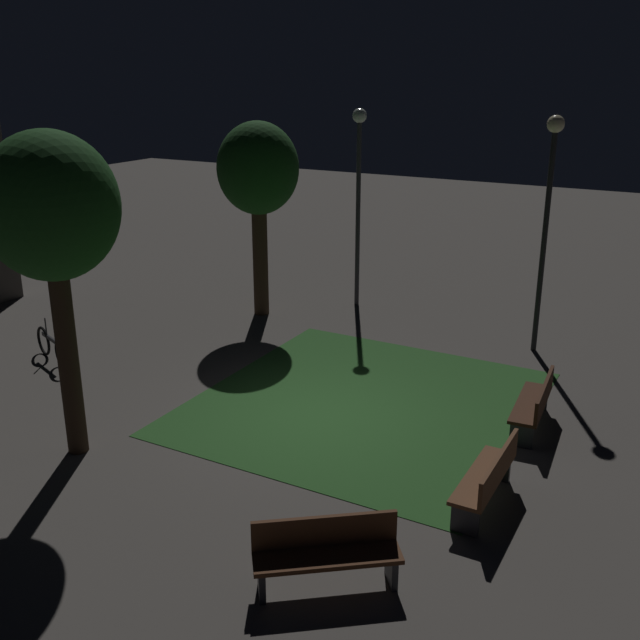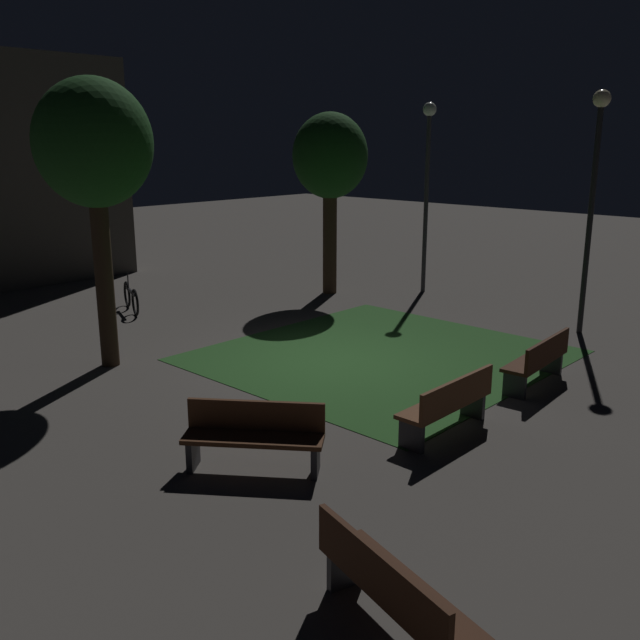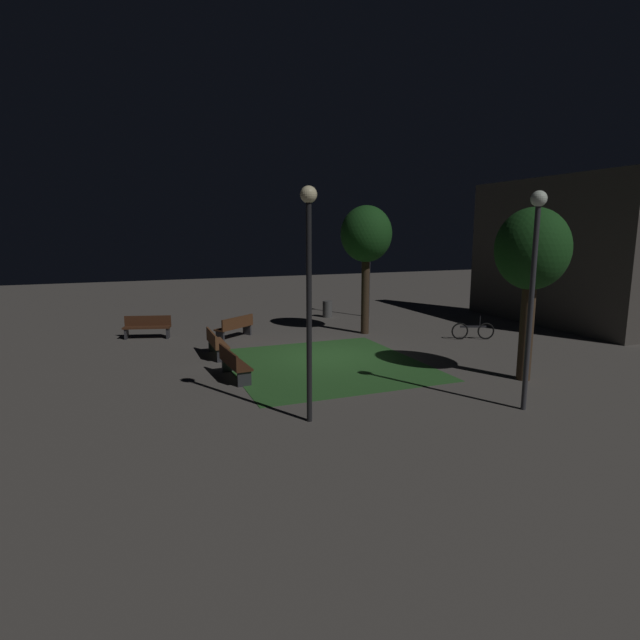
{
  "view_description": "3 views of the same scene",
  "coord_description": "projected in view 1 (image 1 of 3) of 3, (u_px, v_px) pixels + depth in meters",
  "views": [
    {
      "loc": [
        -10.72,
        -5.82,
        6.04
      ],
      "look_at": [
        1.25,
        0.72,
        1.37
      ],
      "focal_mm": 41.53,
      "sensor_mm": 36.0,
      "label": 1
    },
    {
      "loc": [
        -9.5,
        -8.54,
        4.15
      ],
      "look_at": [
        -0.66,
        -0.25,
        0.99
      ],
      "focal_mm": 39.11,
      "sensor_mm": 36.0,
      "label": 2
    },
    {
      "loc": [
        15.24,
        -6.28,
        4.2
      ],
      "look_at": [
        -0.53,
        -0.04,
        1.18
      ],
      "focal_mm": 28.13,
      "sensor_mm": 36.0,
      "label": 3
    }
  ],
  "objects": [
    {
      "name": "ground_plane",
      "position": [
        322.0,
        417.0,
        13.5
      ],
      "size": [
        60.0,
        60.0,
        0.0
      ],
      "primitive_type": "plane",
      "color": "#56514C"
    },
    {
      "name": "bicycle",
      "position": [
        52.0,
        347.0,
        15.91
      ],
      "size": [
        0.67,
        1.59,
        0.93
      ],
      "color": "black",
      "rests_on": "ground"
    },
    {
      "name": "lamp_post_near_wall",
      "position": [
        359.0,
        177.0,
        18.83
      ],
      "size": [
        0.36,
        0.36,
        5.09
      ],
      "color": "#333338",
      "rests_on": "ground"
    },
    {
      "name": "tree_back_left",
      "position": [
        51.0,
        212.0,
        11.01
      ],
      "size": [
        2.07,
        2.07,
        5.21
      ],
      "color": "#38281C",
      "rests_on": "ground"
    },
    {
      "name": "bench_path_side",
      "position": [
        326.0,
        551.0,
        8.97
      ],
      "size": [
        1.47,
        1.73,
        0.88
      ],
      "color": "#512D19",
      "rests_on": "ground"
    },
    {
      "name": "bench_near_trees",
      "position": [
        535.0,
        403.0,
        12.92
      ],
      "size": [
        1.83,
        0.61,
        0.88
      ],
      "color": "#422314",
      "rests_on": "ground"
    },
    {
      "name": "bench_corner",
      "position": [
        489.0,
        477.0,
        10.59
      ],
      "size": [
        1.8,
        0.49,
        0.88
      ],
      "color": "brown",
      "rests_on": "ground"
    },
    {
      "name": "grass_lawn",
      "position": [
        364.0,
        403.0,
        14.04
      ],
      "size": [
        6.35,
        5.96,
        0.01
      ],
      "primitive_type": "cube",
      "color": "#2D6028",
      "rests_on": "ground"
    },
    {
      "name": "tree_left_canopy",
      "position": [
        258.0,
        172.0,
        17.99
      ],
      "size": [
        2.01,
        2.01,
        4.85
      ],
      "color": "#423021",
      "rests_on": "ground"
    },
    {
      "name": "lamp_post_plaza_west",
      "position": [
        548.0,
        198.0,
        15.57
      ],
      "size": [
        0.36,
        0.36,
        5.13
      ],
      "color": "black",
      "rests_on": "ground"
    }
  ]
}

